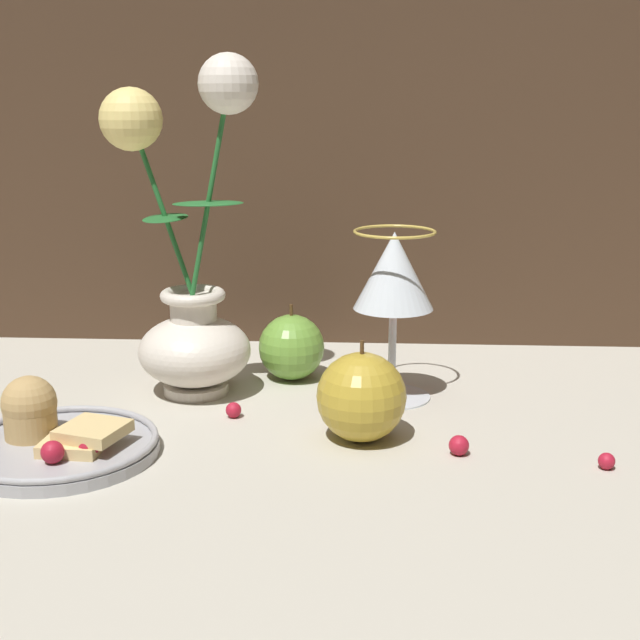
# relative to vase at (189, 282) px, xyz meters

# --- Properties ---
(ground_plane) EXTENTS (2.40, 2.40, 0.00)m
(ground_plane) POSITION_rel_vase_xyz_m (0.13, -0.07, -0.12)
(ground_plane) COLOR #B7B2A3
(ground_plane) RESTS_ON ground
(vase) EXTENTS (0.16, 0.11, 0.34)m
(vase) POSITION_rel_vase_xyz_m (0.00, 0.00, 0.00)
(vase) COLOR silver
(vase) RESTS_ON ground_plane
(plate_with_pastries) EXTENTS (0.17, 0.17, 0.07)m
(plate_with_pastries) POSITION_rel_vase_xyz_m (-0.09, -0.17, -0.10)
(plate_with_pastries) COLOR #A3A3A8
(plate_with_pastries) RESTS_ON ground_plane
(wine_glass) EXTENTS (0.08, 0.08, 0.17)m
(wine_glass) POSITION_rel_vase_xyz_m (0.20, -0.00, 0.01)
(wine_glass) COLOR silver
(wine_glass) RESTS_ON ground_plane
(apple_beside_vase) EXTENTS (0.07, 0.07, 0.08)m
(apple_beside_vase) POSITION_rel_vase_xyz_m (0.10, 0.05, -0.08)
(apple_beside_vase) COLOR #669938
(apple_beside_vase) RESTS_ON ground_plane
(apple_near_glass) EXTENTS (0.08, 0.08, 0.09)m
(apple_near_glass) POSITION_rel_vase_xyz_m (0.17, -0.12, -0.08)
(apple_near_glass) COLOR #B2932D
(apple_near_glass) RESTS_ON ground_plane
(berry_near_plate) EXTENTS (0.02, 0.02, 0.02)m
(berry_near_plate) POSITION_rel_vase_xyz_m (0.05, -0.07, -0.11)
(berry_near_plate) COLOR #AD192D
(berry_near_plate) RESTS_ON ground_plane
(berry_front_center) EXTENTS (0.02, 0.02, 0.02)m
(berry_front_center) POSITION_rel_vase_xyz_m (0.26, -0.15, -0.11)
(berry_front_center) COLOR #AD192D
(berry_front_center) RESTS_ON ground_plane
(berry_by_glass_stem) EXTENTS (0.01, 0.01, 0.01)m
(berry_by_glass_stem) POSITION_rel_vase_xyz_m (0.38, -0.17, -0.11)
(berry_by_glass_stem) COLOR #AD192D
(berry_by_glass_stem) RESTS_ON ground_plane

